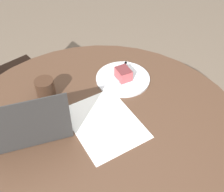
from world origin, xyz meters
The scene contains 8 objects.
dining_table centered at (0.00, 0.00, 0.62)m, with size 1.24×1.24×0.76m.
chair centered at (0.76, 0.47, 0.49)m, with size 0.57×0.57×0.94m.
paper_document centered at (0.03, -0.03, 0.77)m, with size 0.39×0.34×0.00m.
plate centered at (0.28, -0.18, 0.77)m, with size 0.26×0.26×0.01m.
cake_slice centered at (0.27, -0.18, 0.80)m, with size 0.09×0.08×0.06m.
fork centered at (0.34, -0.20, 0.78)m, with size 0.16×0.10×0.00m.
coffee_glass centered at (0.24, 0.18, 0.82)m, with size 0.08×0.08×0.10m.
laptop centered at (0.06, 0.26, 0.81)m, with size 0.23×0.33×0.24m.
Camera 1 is at (-0.65, 0.12, 1.59)m, focal length 42.00 mm.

